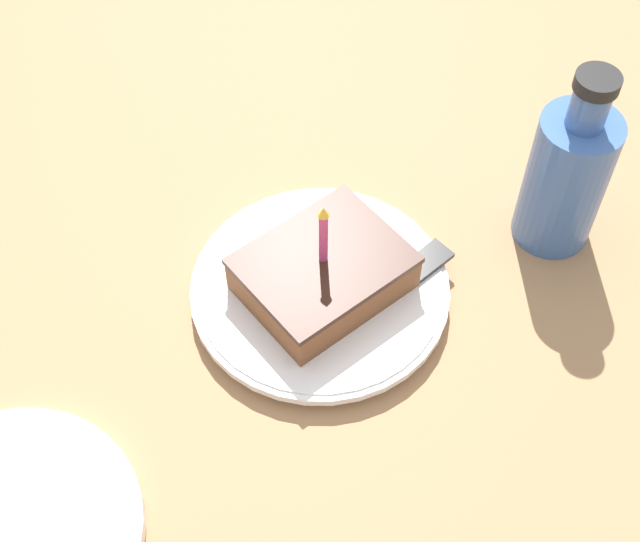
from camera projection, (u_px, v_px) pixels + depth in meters
ground_plane at (312, 329)px, 0.79m from camera, size 2.40×2.40×0.04m
plate at (320, 290)px, 0.78m from camera, size 0.23×0.23×0.02m
cake_slice at (323, 272)px, 0.76m from camera, size 0.11×0.13×0.10m
fork at (391, 289)px, 0.77m from camera, size 0.03×0.16×0.00m
bottle at (567, 175)px, 0.77m from camera, size 0.07×0.07×0.19m
side_plate at (5, 536)px, 0.65m from camera, size 0.20×0.20×0.01m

